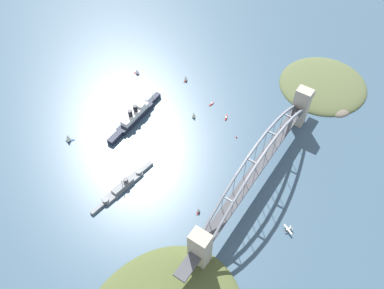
{
  "coord_description": "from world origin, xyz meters",
  "views": [
    {
      "loc": [
        -219.86,
        -70.73,
        326.35
      ],
      "look_at": [
        0.0,
        78.72,
        8.0
      ],
      "focal_mm": 35.25,
      "sensor_mm": 36.0,
      "label": 1
    }
  ],
  "objects": [
    {
      "name": "ground_plane",
      "position": [
        0.0,
        0.0,
        0.0
      ],
      "size": [
        1400.0,
        1400.0,
        0.0
      ],
      "primitive_type": "plane",
      "color": "#385166"
    },
    {
      "name": "headland_east_shore",
      "position": [
        183.1,
        -3.31,
        0.0
      ],
      "size": [
        118.03,
        110.78,
        17.26
      ],
      "color": "#515B38",
      "rests_on": "ground"
    },
    {
      "name": "ocean_liner",
      "position": [
        -0.03,
        160.36,
        5.88
      ],
      "size": [
        94.92,
        13.62,
        20.45
      ],
      "color": "#1E2333",
      "rests_on": "ground"
    },
    {
      "name": "naval_cruiser",
      "position": [
        -81.63,
        108.51,
        2.6
      ],
      "size": [
        82.76,
        14.77,
        15.92
      ],
      "color": "slate",
      "rests_on": "ground"
    },
    {
      "name": "small_boat_0",
      "position": [
        73.15,
        99.11,
        0.66
      ],
      "size": [
        8.92,
        2.35,
        1.83
      ],
      "color": "#B2231E",
      "rests_on": "ground"
    },
    {
      "name": "small_boat_3",
      "position": [
        -62.12,
        29.17,
        3.47
      ],
      "size": [
        6.64,
        4.51,
        7.24
      ],
      "color": "#B2231E",
      "rests_on": "ground"
    },
    {
      "name": "small_boat_4",
      "position": [
        91.77,
        151.1,
        4.27
      ],
      "size": [
        8.02,
        4.79,
        9.07
      ],
      "color": "#B2231E",
      "rests_on": "ground"
    },
    {
      "name": "channel_marker_buoy",
      "position": [
        42.72,
        46.04,
        1.12
      ],
      "size": [
        2.2,
        2.2,
        2.75
      ],
      "color": "red",
      "rests_on": "ground"
    },
    {
      "name": "small_boat_6",
      "position": [
        -68.47,
        201.65,
        5.23
      ],
      "size": [
        8.58,
        8.88,
        11.31
      ],
      "color": "#234C8C",
      "rests_on": "ground"
    },
    {
      "name": "harbor_arch_bridge",
      "position": [
        0.0,
        0.0,
        27.18
      ],
      "size": [
        269.25,
        17.03,
        60.64
      ],
      "color": "#ADA38E",
      "rests_on": "ground"
    },
    {
      "name": "seaplane_taxiing_near_bridge",
      "position": [
        -31.22,
        -52.57,
        2.17
      ],
      "size": [
        8.63,
        10.86,
        4.97
      ],
      "color": "#B7B7B2",
      "rests_on": "ground"
    },
    {
      "name": "small_boat_5",
      "position": [
        62.99,
        72.03,
        0.84
      ],
      "size": [
        9.41,
        4.44,
        2.32
      ],
      "color": "#B2231E",
      "rests_on": "ground"
    },
    {
      "name": "small_boat_1",
      "position": [
        42.0,
        104.85,
        3.96
      ],
      "size": [
        7.63,
        5.28,
        8.63
      ],
      "color": "#2D6B3D",
      "rests_on": "ground"
    },
    {
      "name": "small_boat_2",
      "position": [
        66.59,
        212.53,
        4.04
      ],
      "size": [
        5.17,
        8.77,
        8.71
      ],
      "color": "#B2231E",
      "rests_on": "ground"
    }
  ]
}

